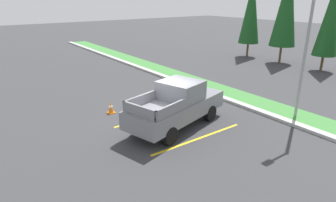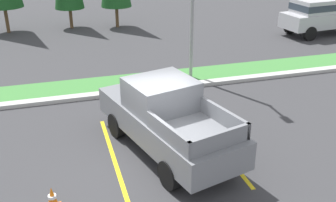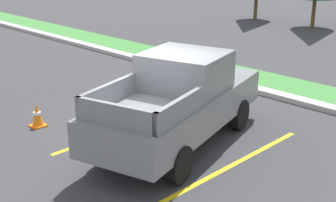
# 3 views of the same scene
# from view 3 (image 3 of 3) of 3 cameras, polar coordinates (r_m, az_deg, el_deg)

# --- Properties ---
(ground_plane) EXTENTS (120.00, 120.00, 0.00)m
(ground_plane) POSITION_cam_3_polar(r_m,az_deg,el_deg) (10.83, -2.44, -5.27)
(ground_plane) COLOR #38383A
(parking_line_near) EXTENTS (0.12, 4.80, 0.01)m
(parking_line_near) POSITION_cam_3_polar(r_m,az_deg,el_deg) (11.87, -4.17, -3.02)
(parking_line_near) COLOR yellow
(parking_line_near) RESTS_ON ground
(parking_line_far) EXTENTS (0.12, 4.80, 0.01)m
(parking_line_far) POSITION_cam_3_polar(r_m,az_deg,el_deg) (9.94, 7.77, -7.80)
(parking_line_far) COLOR yellow
(parking_line_far) RESTS_ON ground
(curb_strip) EXTENTS (56.00, 0.40, 0.15)m
(curb_strip) POSITION_cam_3_polar(r_m,az_deg,el_deg) (14.42, 12.31, 0.96)
(curb_strip) COLOR #B2B2AD
(curb_strip) RESTS_ON ground
(grass_median) EXTENTS (56.00, 1.80, 0.06)m
(grass_median) POSITION_cam_3_polar(r_m,az_deg,el_deg) (15.34, 14.55, 1.71)
(grass_median) COLOR #42843D
(grass_median) RESTS_ON ground
(pickup_truck_main) EXTENTS (3.18, 5.53, 2.10)m
(pickup_truck_main) POSITION_cam_3_polar(r_m,az_deg,el_deg) (10.49, 1.42, 0.03)
(pickup_truck_main) COLOR black
(pickup_truck_main) RESTS_ON ground
(traffic_cone) EXTENTS (0.36, 0.36, 0.60)m
(traffic_cone) POSITION_cam_3_polar(r_m,az_deg,el_deg) (12.16, -15.68, -1.72)
(traffic_cone) COLOR orange
(traffic_cone) RESTS_ON ground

